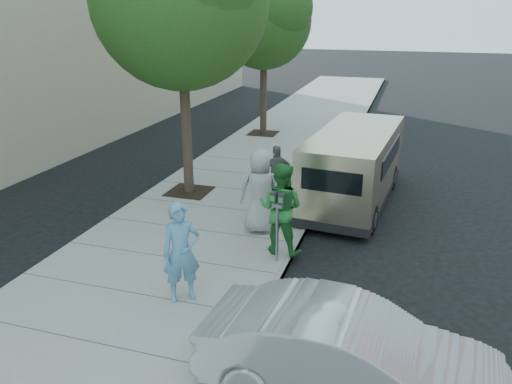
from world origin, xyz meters
TOP-DOWN VIEW (x-y plane):
  - ground at (0.00, 0.00)m, footprint 120.00×120.00m
  - sidewalk at (-1.00, 0.00)m, footprint 5.00×60.00m
  - curb_face at (1.44, 0.00)m, footprint 0.12×60.00m
  - tree_far at (-2.25, 10.00)m, footprint 3.92×3.80m
  - parking_meter at (1.25, -0.98)m, footprint 0.33×0.17m
  - van at (2.31, 3.33)m, footprint 2.34×5.75m
  - sedan at (3.17, -4.33)m, footprint 4.29×1.75m
  - person_officer at (-0.01, -2.87)m, footprint 0.81×0.76m
  - person_green_shirt at (1.20, -0.51)m, footprint 1.05×0.85m
  - person_gray_shirt at (0.47, 0.40)m, footprint 1.11×0.86m
  - person_striped_polo at (0.36, 2.35)m, footprint 1.00×0.82m

SIDE VIEW (x-z plane):
  - ground at x=0.00m, z-range 0.00..0.00m
  - sidewalk at x=-1.00m, z-range 0.00..0.15m
  - curb_face at x=1.44m, z-range -0.01..0.15m
  - sedan at x=3.17m, z-range 0.00..1.38m
  - person_striped_polo at x=0.36m, z-range 0.15..1.75m
  - person_officer at x=-0.01m, z-range 0.15..2.02m
  - van at x=2.31m, z-range 0.06..2.14m
  - person_gray_shirt at x=0.47m, z-range 0.15..2.17m
  - person_green_shirt at x=1.20m, z-range 0.15..2.17m
  - parking_meter at x=1.25m, z-range 0.49..2.03m
  - tree_far at x=-2.25m, z-range 1.64..8.13m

